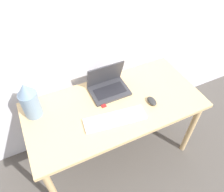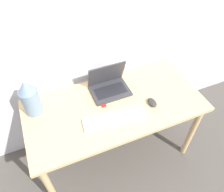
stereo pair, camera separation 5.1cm
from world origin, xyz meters
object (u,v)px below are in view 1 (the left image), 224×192
at_px(mouse, 152,101).
at_px(vase, 29,100).
at_px(laptop, 108,85).
at_px(keyboard, 115,119).
at_px(mp3_player, 103,105).

xyz_separation_m(mouse, vase, (-0.85, 0.28, 0.13)).
bearing_deg(laptop, keyboard, -104.90).
relative_size(laptop, mp3_player, 5.22).
relative_size(mouse, vase, 0.32).
height_order(laptop, keyboard, laptop).
height_order(keyboard, vase, vase).
relative_size(keyboard, mp3_player, 8.03).
height_order(mouse, vase, vase).
bearing_deg(laptop, mouse, -48.04).
xyz_separation_m(laptop, mouse, (0.25, -0.28, -0.03)).
relative_size(laptop, keyboard, 0.65).
distance_m(laptop, mp3_player, 0.18).
xyz_separation_m(mouse, mp3_player, (-0.35, 0.14, -0.01)).
xyz_separation_m(vase, mp3_player, (0.50, -0.14, -0.14)).
bearing_deg(mp3_player, keyboard, -82.32).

